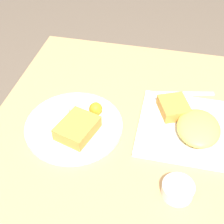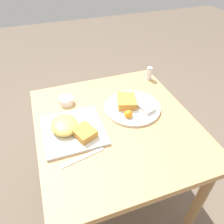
# 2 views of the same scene
# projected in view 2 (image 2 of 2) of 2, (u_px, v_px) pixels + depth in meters

# --- Properties ---
(ground_plane) EXTENTS (8.00, 8.00, 0.00)m
(ground_plane) POSITION_uv_depth(u_px,v_px,m) (115.00, 196.00, 1.57)
(ground_plane) COLOR brown
(dining_table) EXTENTS (0.86, 0.79, 0.73)m
(dining_table) POSITION_uv_depth(u_px,v_px,m) (116.00, 136.00, 1.17)
(dining_table) COLOR tan
(dining_table) RESTS_ON ground_plane
(plate_square_near) EXTENTS (0.29, 0.29, 0.06)m
(plate_square_near) POSITION_uv_depth(u_px,v_px,m) (71.00, 128.00, 1.04)
(plate_square_near) COLOR white
(plate_square_near) RESTS_ON dining_table
(plate_oval_far) EXTENTS (0.30, 0.30, 0.05)m
(plate_oval_far) POSITION_uv_depth(u_px,v_px,m) (132.00, 106.00, 1.18)
(plate_oval_far) COLOR white
(plate_oval_far) RESTS_ON dining_table
(sauce_ramekin) EXTENTS (0.08, 0.08, 0.04)m
(sauce_ramekin) POSITION_uv_depth(u_px,v_px,m) (66.00, 100.00, 1.21)
(sauce_ramekin) COLOR white
(sauce_ramekin) RESTS_ON dining_table
(salt_shaker) EXTENTS (0.04, 0.04, 0.08)m
(salt_shaker) POSITION_uv_depth(u_px,v_px,m) (149.00, 74.00, 1.40)
(salt_shaker) COLOR white
(salt_shaker) RESTS_ON dining_table
(butter_knife) EXTENTS (0.06, 0.20, 0.00)m
(butter_knife) POSITION_uv_depth(u_px,v_px,m) (83.00, 157.00, 0.93)
(butter_knife) COLOR silver
(butter_knife) RESTS_ON dining_table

